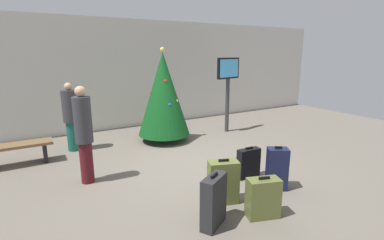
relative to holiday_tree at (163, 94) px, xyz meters
name	(u,v)px	position (x,y,z in m)	size (l,w,h in m)	color
ground_plane	(194,164)	(-0.16, -1.89, -1.30)	(16.00, 16.00, 0.00)	#665E54
back_wall	(132,74)	(-0.16, 2.04, 0.41)	(16.00, 0.20, 3.41)	beige
holiday_tree	(163,94)	(0.00, 0.00, 0.00)	(1.40, 1.40, 2.53)	#4C3319
flight_info_kiosk	(228,81)	(2.07, -0.13, 0.27)	(0.89, 0.26, 2.24)	#333338
waiting_bench	(16,150)	(-3.51, -0.03, -0.94)	(1.44, 0.44, 0.48)	brown
traveller_0	(84,133)	(-2.36, -1.65, -0.33)	(0.41, 0.41, 1.82)	#4C1419
traveller_1	(71,116)	(-2.30, 0.41, -0.41)	(0.51, 0.51, 1.69)	#19594C
suitcase_0	(214,201)	(-1.11, -4.00, -0.92)	(0.52, 0.41, 0.78)	#232326
suitcase_1	(223,182)	(-0.61, -3.55, -0.94)	(0.53, 0.40, 0.75)	#59602D
suitcase_2	(277,169)	(0.50, -3.64, -0.92)	(0.43, 0.39, 0.80)	#141938
suitcase_3	(263,198)	(-0.36, -4.19, -1.00)	(0.53, 0.38, 0.64)	#59602D
suitcase_4	(248,163)	(0.39, -3.02, -1.01)	(0.47, 0.18, 0.62)	black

